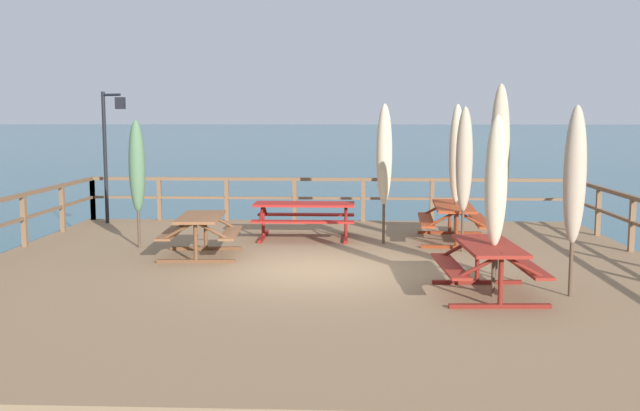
% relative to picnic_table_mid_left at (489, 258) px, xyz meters
% --- Properties ---
extents(ground_plane, '(600.00, 600.00, 0.00)m').
position_rel_picnic_table_mid_left_xyz_m(ground_plane, '(-2.58, 1.67, -1.44)').
color(ground_plane, '#2D5B6B').
extents(wooden_deck, '(12.28, 11.98, 0.89)m').
position_rel_picnic_table_mid_left_xyz_m(wooden_deck, '(-2.58, 1.67, -1.00)').
color(wooden_deck, '#846647').
rests_on(wooden_deck, ground).
extents(railing_waterside_far, '(12.08, 0.10, 1.09)m').
position_rel_picnic_table_mid_left_xyz_m(railing_waterside_far, '(-2.58, 7.51, 0.19)').
color(railing_waterside_far, brown).
rests_on(railing_waterside_far, wooden_deck).
extents(picnic_table_mid_left, '(1.49, 1.88, 0.78)m').
position_rel_picnic_table_mid_left_xyz_m(picnic_table_mid_left, '(0.00, 0.00, 0.00)').
color(picnic_table_mid_left, maroon).
rests_on(picnic_table_mid_left, wooden_deck).
extents(picnic_table_back_right, '(1.49, 1.71, 0.78)m').
position_rel_picnic_table_mid_left_xyz_m(picnic_table_back_right, '(-4.83, 2.82, -0.01)').
color(picnic_table_back_right, brown).
rests_on(picnic_table_back_right, wooden_deck).
extents(picnic_table_front_right, '(2.14, 1.40, 0.78)m').
position_rel_picnic_table_mid_left_xyz_m(picnic_table_front_right, '(-3.02, 4.91, 0.01)').
color(picnic_table_front_right, maroon).
rests_on(picnic_table_front_right, wooden_deck).
extents(picnic_table_mid_right, '(1.52, 2.23, 0.78)m').
position_rel_picnic_table_mid_left_xyz_m(picnic_table_mid_right, '(0.13, 4.72, 0.01)').
color(picnic_table_mid_right, '#993819').
rests_on(picnic_table_mid_right, wooden_deck).
extents(patio_umbrella_tall_back_left, '(0.32, 0.32, 2.64)m').
position_rel_picnic_table_mid_left_xyz_m(patio_umbrella_tall_back_left, '(0.06, -0.07, 1.12)').
color(patio_umbrella_tall_back_left, '#4C3828').
rests_on(patio_umbrella_tall_back_left, wooden_deck).
extents(patio_umbrella_tall_mid_right, '(0.32, 0.32, 2.80)m').
position_rel_picnic_table_mid_left_xyz_m(patio_umbrella_tall_mid_right, '(0.14, 3.49, 1.23)').
color(patio_umbrella_tall_mid_right, '#4C3828').
rests_on(patio_umbrella_tall_mid_right, wooden_deck).
extents(patio_umbrella_tall_front, '(0.32, 0.32, 3.12)m').
position_rel_picnic_table_mid_left_xyz_m(patio_umbrella_tall_front, '(0.34, 1.16, 1.43)').
color(patio_umbrella_tall_front, '#4C3828').
rests_on(patio_umbrella_tall_front, wooden_deck).
extents(patio_umbrella_tall_mid_left, '(0.32, 0.32, 2.87)m').
position_rel_picnic_table_mid_left_xyz_m(patio_umbrella_tall_mid_left, '(0.19, 4.79, 1.27)').
color(patio_umbrella_tall_mid_left, '#4C3828').
rests_on(patio_umbrella_tall_mid_left, wooden_deck).
extents(patio_umbrella_tall_back_right, '(0.32, 0.32, 2.78)m').
position_rel_picnic_table_mid_left_xyz_m(patio_umbrella_tall_back_right, '(1.19, 0.00, 1.21)').
color(patio_umbrella_tall_back_right, '#4C3828').
rests_on(patio_umbrella_tall_back_right, wooden_deck).
extents(patio_umbrella_short_mid, '(0.32, 0.32, 2.54)m').
position_rel_picnic_table_mid_left_xyz_m(patio_umbrella_short_mid, '(-6.25, 3.65, 1.06)').
color(patio_umbrella_short_mid, '#4C3828').
rests_on(patio_umbrella_short_mid, wooden_deck).
extents(patio_umbrella_short_back, '(0.32, 0.32, 2.87)m').
position_rel_picnic_table_mid_left_xyz_m(patio_umbrella_short_back, '(-1.35, 4.32, 1.27)').
color(patio_umbrella_short_back, '#4C3828').
rests_on(patio_umbrella_short_back, wooden_deck).
extents(lamp_post_hooked, '(0.64, 0.39, 3.20)m').
position_rel_picnic_table_mid_left_xyz_m(lamp_post_hooked, '(-7.84, 6.88, 1.56)').
color(lamp_post_hooked, black).
rests_on(lamp_post_hooked, wooden_deck).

